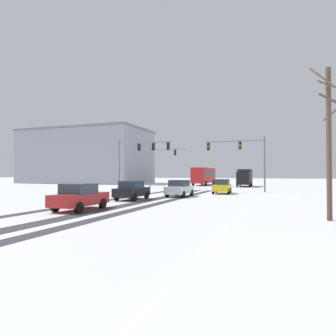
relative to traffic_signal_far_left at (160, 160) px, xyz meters
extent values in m
cube|color=#38383D|center=(7.37, -22.89, -4.42)|extent=(1.15, 36.89, 0.01)
cube|color=#38383D|center=(4.10, -22.89, -4.42)|extent=(0.87, 36.89, 0.01)
cube|color=#38383D|center=(9.09, -22.89, -4.42)|extent=(0.86, 36.89, 0.01)
cube|color=white|center=(17.52, -24.57, -4.37)|extent=(4.00, 36.89, 0.12)
cylinder|color=slate|center=(-1.64, -0.12, -1.18)|extent=(0.18, 0.18, 6.50)
cylinder|color=slate|center=(1.32, 0.08, 1.67)|extent=(5.92, 0.53, 0.12)
cube|color=black|center=(2.50, 0.16, 1.12)|extent=(0.34, 0.26, 0.90)
sphere|color=black|center=(2.49, 0.32, 1.42)|extent=(0.20, 0.20, 0.20)
sphere|color=orange|center=(2.49, 0.32, 1.12)|extent=(0.20, 0.20, 0.20)
sphere|color=black|center=(2.49, 0.32, 0.82)|extent=(0.20, 0.20, 0.20)
cylinder|color=slate|center=(16.12, -8.12, -1.18)|extent=(0.18, 0.18, 6.50)
cylinder|color=slate|center=(12.67, -8.11, 1.67)|extent=(6.89, 0.14, 0.12)
cube|color=black|center=(13.36, -8.12, 1.12)|extent=(0.32, 0.24, 0.90)
sphere|color=black|center=(13.36, -8.28, 1.42)|extent=(0.20, 0.20, 0.20)
sphere|color=orange|center=(13.36, -8.28, 1.12)|extent=(0.20, 0.20, 0.20)
sphere|color=black|center=(13.36, -8.28, 0.82)|extent=(0.20, 0.20, 0.20)
cube|color=black|center=(9.57, -8.11, 1.12)|extent=(0.32, 0.24, 0.90)
sphere|color=black|center=(9.57, -8.27, 1.42)|extent=(0.20, 0.20, 0.20)
sphere|color=orange|center=(9.57, -8.27, 1.12)|extent=(0.20, 0.20, 0.20)
sphere|color=black|center=(9.57, -8.27, 0.82)|extent=(0.20, 0.20, 0.20)
cylinder|color=slate|center=(-1.64, -10.12, -1.18)|extent=(0.18, 0.18, 6.50)
cylinder|color=slate|center=(1.93, -10.21, 1.67)|extent=(7.13, 0.30, 0.12)
cube|color=black|center=(1.21, -10.19, 1.12)|extent=(0.33, 0.25, 0.90)
sphere|color=black|center=(1.22, -10.03, 1.42)|extent=(0.20, 0.20, 0.20)
sphere|color=orange|center=(1.22, -10.03, 1.12)|extent=(0.20, 0.20, 0.20)
sphere|color=black|center=(1.22, -10.03, 0.82)|extent=(0.20, 0.20, 0.20)
cube|color=black|center=(3.17, -10.24, 1.12)|extent=(0.33, 0.25, 0.90)
sphere|color=black|center=(3.18, -10.08, 1.42)|extent=(0.20, 0.20, 0.20)
sphere|color=orange|center=(3.18, -10.08, 1.12)|extent=(0.20, 0.20, 0.20)
sphere|color=black|center=(3.18, -10.08, 0.82)|extent=(0.20, 0.20, 0.20)
cube|color=black|center=(5.13, -10.29, 1.12)|extent=(0.33, 0.25, 0.90)
sphere|color=black|center=(5.14, -10.13, 1.42)|extent=(0.20, 0.20, 0.20)
sphere|color=orange|center=(5.14, -10.13, 1.12)|extent=(0.20, 0.20, 0.20)
sphere|color=black|center=(5.14, -10.13, 0.82)|extent=(0.20, 0.20, 0.20)
cube|color=yellow|center=(11.63, -10.49, -3.76)|extent=(1.94, 4.19, 0.70)
cube|color=#2D3847|center=(11.64, -10.64, -3.11)|extent=(1.67, 1.99, 0.60)
cylinder|color=black|center=(10.75, -9.27, -4.11)|extent=(0.26, 0.65, 0.64)
cylinder|color=black|center=(12.36, -9.18, -4.11)|extent=(0.26, 0.65, 0.64)
cylinder|color=black|center=(10.90, -11.81, -4.11)|extent=(0.26, 0.65, 0.64)
cylinder|color=black|center=(12.51, -11.71, -4.11)|extent=(0.26, 0.65, 0.64)
cube|color=silver|center=(8.53, -16.37, -3.76)|extent=(1.85, 4.16, 0.70)
cube|color=#2D3847|center=(8.52, -16.52, -3.11)|extent=(1.63, 1.96, 0.60)
cylinder|color=black|center=(7.77, -15.07, -4.11)|extent=(0.24, 0.65, 0.64)
cylinder|color=black|center=(9.38, -15.13, -4.11)|extent=(0.24, 0.65, 0.64)
cylinder|color=black|center=(7.67, -17.61, -4.11)|extent=(0.24, 0.65, 0.64)
cylinder|color=black|center=(9.29, -17.67, -4.11)|extent=(0.24, 0.65, 0.64)
cube|color=black|center=(5.76, -21.10, -3.76)|extent=(1.80, 4.14, 0.70)
cube|color=#2D3847|center=(5.76, -21.25, -3.11)|extent=(1.60, 1.94, 0.60)
cylinder|color=black|center=(4.92, -19.85, -4.11)|extent=(0.24, 0.65, 0.64)
cylinder|color=black|center=(6.54, -19.81, -4.11)|extent=(0.24, 0.65, 0.64)
cylinder|color=black|center=(4.98, -22.39, -4.11)|extent=(0.24, 0.65, 0.64)
cylinder|color=black|center=(6.60, -22.35, -4.11)|extent=(0.24, 0.65, 0.64)
cube|color=red|center=(6.08, -28.75, -3.76)|extent=(1.78, 4.13, 0.70)
cube|color=#2D3847|center=(6.08, -28.90, -3.11)|extent=(1.60, 1.93, 0.60)
cylinder|color=black|center=(5.24, -27.50, -4.11)|extent=(0.23, 0.64, 0.64)
cylinder|color=black|center=(6.86, -27.46, -4.11)|extent=(0.23, 0.64, 0.64)
cylinder|color=black|center=(5.29, -30.04, -4.11)|extent=(0.23, 0.64, 0.64)
cylinder|color=black|center=(6.91, -30.00, -4.11)|extent=(0.23, 0.64, 0.64)
cube|color=#B21E1E|center=(3.94, 13.66, -2.50)|extent=(2.56, 11.01, 2.90)
cube|color=#283342|center=(3.94, 13.66, -2.15)|extent=(2.60, 10.13, 0.90)
cylinder|color=black|center=(5.15, 9.82, -3.95)|extent=(0.31, 0.96, 0.96)
cylinder|color=black|center=(2.78, 9.80, -3.95)|extent=(0.31, 0.96, 0.96)
cylinder|color=black|center=(5.11, 16.97, -3.95)|extent=(0.31, 0.96, 0.96)
cylinder|color=black|center=(2.74, 16.95, -3.95)|extent=(0.31, 0.96, 0.96)
cube|color=black|center=(12.18, 6.91, -2.96)|extent=(2.13, 2.23, 2.10)
cube|color=#333338|center=(12.13, 10.61, -2.71)|extent=(2.27, 5.23, 2.60)
cylinder|color=black|center=(13.19, 7.37, -4.01)|extent=(0.29, 0.84, 0.84)
cylinder|color=black|center=(11.16, 7.34, -4.01)|extent=(0.29, 0.84, 0.84)
cylinder|color=black|center=(13.12, 12.06, -4.01)|extent=(0.29, 0.84, 0.84)
cylinder|color=black|center=(11.10, 12.03, -4.01)|extent=(0.29, 0.84, 0.84)
cylinder|color=brown|center=(19.75, -28.19, -0.78)|extent=(0.24, 0.24, 7.30)
cylinder|color=brown|center=(19.37, -28.60, 2.37)|extent=(0.91, 0.86, 1.12)
cylinder|color=brown|center=(19.74, -28.72, 1.88)|extent=(1.08, 0.08, 0.58)
cylinder|color=brown|center=(19.72, -28.62, 1.27)|extent=(0.93, 0.17, 0.66)
cube|color=#9399A3|center=(-25.80, 17.28, 1.69)|extent=(28.96, 16.15, 12.22)
cube|color=slate|center=(-25.80, 17.28, 8.05)|extent=(29.26, 16.45, 0.50)
camera|label=1|loc=(17.39, -44.17, -2.21)|focal=32.05mm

